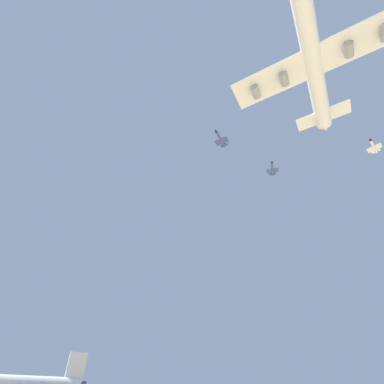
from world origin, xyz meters
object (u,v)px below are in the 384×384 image
at_px(carrier_jet, 312,59).
at_px(chase_jet_lead, 272,169).
at_px(chase_jet_left_wing, 374,146).
at_px(chase_jet_right_wing, 221,139).

distance_m(carrier_jet, chase_jet_lead, 95.35).
xyz_separation_m(chase_jet_left_wing, chase_jet_right_wing, (48.96, -79.87, 2.28)).
bearing_deg(chase_jet_right_wing, chase_jet_lead, 156.03).
distance_m(carrier_jet, chase_jet_right_wing, 70.50).
relative_size(chase_jet_left_wing, chase_jet_right_wing, 1.01).
bearing_deg(chase_jet_right_wing, carrier_jet, 52.70).
xyz_separation_m(carrier_jet, chase_jet_lead, (-84.33, -32.75, 30.13)).
distance_m(chase_jet_lead, chase_jet_right_wing, 49.43).
relative_size(carrier_jet, chase_jet_lead, 5.10).
bearing_deg(chase_jet_lead, chase_jet_right_wing, -36.89).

